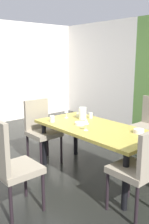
% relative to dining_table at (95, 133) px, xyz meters
% --- Properties ---
extents(ground_plane, '(5.95, 6.18, 0.02)m').
position_rel_dining_table_xyz_m(ground_plane, '(-0.73, -0.50, -0.64)').
color(ground_plane, black).
extents(back_panel_interior, '(2.50, 0.10, 2.51)m').
position_rel_dining_table_xyz_m(back_panel_interior, '(-2.45, 2.54, 0.62)').
color(back_panel_interior, silver).
rests_on(back_panel_interior, ground_plane).
extents(dining_table, '(1.75, 0.84, 0.72)m').
position_rel_dining_table_xyz_m(dining_table, '(0.00, 0.00, 0.00)').
color(dining_table, '#AF9C3E').
rests_on(dining_table, ground_plane).
extents(chair_left_near, '(0.45, 0.44, 0.99)m').
position_rel_dining_table_xyz_m(chair_left_near, '(-0.92, -0.28, -0.07)').
color(chair_left_near, gray).
rests_on(chair_left_near, ground_plane).
extents(chair_right_near, '(0.44, 0.44, 0.96)m').
position_rel_dining_table_xyz_m(chair_right_near, '(0.92, -0.28, -0.08)').
color(chair_right_near, gray).
rests_on(chair_right_near, ground_plane).
extents(chair_head_far, '(0.44, 0.45, 0.98)m').
position_rel_dining_table_xyz_m(chair_head_far, '(0.02, 1.28, -0.08)').
color(chair_head_far, gray).
rests_on(chair_head_far, ground_plane).
extents(chair_head_near, '(0.44, 0.44, 1.06)m').
position_rel_dining_table_xyz_m(chair_head_near, '(0.02, -1.28, -0.05)').
color(chair_head_near, gray).
rests_on(chair_head_near, ground_plane).
extents(wine_glass_left, '(0.06, 0.06, 0.16)m').
position_rel_dining_table_xyz_m(wine_glass_left, '(-0.65, 0.02, 0.20)').
color(wine_glass_left, silver).
rests_on(wine_glass_left, dining_table).
extents(wine_glass_south, '(0.08, 0.08, 0.16)m').
position_rel_dining_table_xyz_m(wine_glass_south, '(0.03, -0.21, 0.21)').
color(wine_glass_south, silver).
rests_on(wine_glass_south, dining_table).
extents(serving_bowl_near_window, '(0.14, 0.14, 0.05)m').
position_rel_dining_table_xyz_m(serving_bowl_near_window, '(-0.58, 0.25, 0.11)').
color(serving_bowl_near_window, white).
rests_on(serving_bowl_near_window, dining_table).
extents(serving_bowl_east, '(0.13, 0.13, 0.05)m').
position_rel_dining_table_xyz_m(serving_bowl_east, '(0.55, 0.21, 0.11)').
color(serving_bowl_east, silver).
rests_on(serving_bowl_east, dining_table).
extents(serving_bowl_front, '(0.14, 0.14, 0.04)m').
position_rel_dining_table_xyz_m(serving_bowl_front, '(-0.21, -0.09, 0.11)').
color(serving_bowl_front, white).
rests_on(serving_bowl_front, dining_table).
extents(cup_west, '(0.08, 0.08, 0.09)m').
position_rel_dining_table_xyz_m(cup_west, '(-0.59, -0.29, 0.13)').
color(cup_west, beige).
rests_on(cup_west, dining_table).
extents(cup_rear, '(0.06, 0.06, 0.09)m').
position_rel_dining_table_xyz_m(cup_rear, '(-0.39, 0.29, 0.13)').
color(cup_rear, beige).
rests_on(cup_rear, dining_table).
extents(pitcher_north, '(0.13, 0.12, 0.18)m').
position_rel_dining_table_xyz_m(pitcher_north, '(-0.43, 0.16, 0.18)').
color(pitcher_north, silver).
rests_on(pitcher_north, dining_table).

